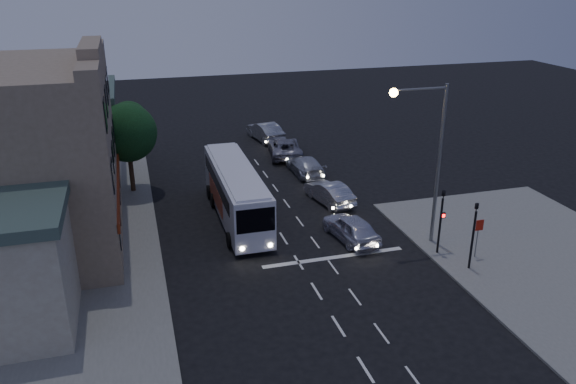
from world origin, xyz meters
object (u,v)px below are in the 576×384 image
object	(u,v)px
regulatory_sign	(478,232)
street_tree	(127,130)
traffic_signal_main	(441,214)
streetlight	(430,148)
car_sedan_c	(285,147)
car_suv	(351,228)
tour_bus	(236,191)
car_extra	(265,131)
car_sedan_a	(329,193)
traffic_signal_side	(474,228)
car_sedan_b	(305,165)

from	to	relation	value
regulatory_sign	street_tree	size ratio (longest dim) A/B	0.35
traffic_signal_main	streetlight	distance (m)	3.61
streetlight	car_sedan_c	bearing A→B (deg)	99.86
car_suv	tour_bus	bearing A→B (deg)	-48.20
tour_bus	regulatory_sign	distance (m)	14.37
car_extra	traffic_signal_main	xyz separation A→B (m)	(3.79, -24.20, 1.59)
car_sedan_c	street_tree	xyz separation A→B (m)	(-12.47, -4.91, 3.74)
car_sedan_a	traffic_signal_side	world-z (taller)	traffic_signal_side
car_suv	car_sedan_b	bearing A→B (deg)	-102.85
car_extra	car_suv	bearing A→B (deg)	79.51
tour_bus	regulatory_sign	size ratio (longest dim) A/B	5.00
traffic_signal_side	street_tree	size ratio (longest dim) A/B	0.66
tour_bus	car_sedan_c	distance (m)	13.04
car_sedan_c	car_extra	size ratio (longest dim) A/B	1.07
street_tree	car_extra	bearing A→B (deg)	39.65
car_sedan_a	traffic_signal_main	distance (m)	9.29
car_suv	traffic_signal_side	size ratio (longest dim) A/B	1.08
car_suv	streetlight	size ratio (longest dim) A/B	0.49
car_suv	street_tree	size ratio (longest dim) A/B	0.72
car_extra	tour_bus	bearing A→B (deg)	60.16
car_sedan_b	streetlight	bearing A→B (deg)	100.51
car_suv	regulatory_sign	size ratio (longest dim) A/B	2.02
car_sedan_b	street_tree	distance (m)	13.32
tour_bus	regulatory_sign	xyz separation A→B (m)	(11.35, -8.81, -0.22)
tour_bus	streetlight	bearing A→B (deg)	-33.97
car_extra	regulatory_sign	size ratio (longest dim) A/B	2.30
street_tree	streetlight	bearing A→B (deg)	-39.51
street_tree	traffic_signal_main	bearing A→B (deg)	-42.03
tour_bus	traffic_signal_side	world-z (taller)	traffic_signal_side
regulatory_sign	street_tree	world-z (taller)	street_tree
car_sedan_a	car_extra	xyz separation A→B (m)	(-0.58, 15.65, 0.11)
tour_bus	car_sedan_b	bearing A→B (deg)	45.29
car_extra	regulatory_sign	xyz separation A→B (m)	(5.49, -25.22, 0.76)
car_suv	car_sedan_b	xyz separation A→B (m)	(0.86, 11.41, -0.06)
traffic_signal_main	regulatory_sign	xyz separation A→B (m)	(1.70, -1.01, -0.82)
car_sedan_a	car_sedan_b	world-z (taller)	car_sedan_a
car_sedan_b	traffic_signal_side	xyz separation A→B (m)	(3.74, -16.41, 1.72)
car_suv	regulatory_sign	world-z (taller)	regulatory_sign
tour_bus	car_extra	xyz separation A→B (m)	(5.85, 16.41, -0.99)
street_tree	car_suv	bearing A→B (deg)	-43.30
car_sedan_b	street_tree	xyz separation A→B (m)	(-12.77, -0.18, 3.80)
tour_bus	car_sedan_a	distance (m)	6.57
streetlight	traffic_signal_main	bearing A→B (deg)	-79.80
tour_bus	car_sedan_b	distance (m)	9.44
car_sedan_a	car_sedan_b	distance (m)	5.88
traffic_signal_main	streetlight	world-z (taller)	streetlight
traffic_signal_main	traffic_signal_side	xyz separation A→B (m)	(0.70, -1.98, 0.00)
regulatory_sign	traffic_signal_main	bearing A→B (deg)	149.16
car_suv	regulatory_sign	bearing A→B (deg)	135.66
car_sedan_b	car_sedan_a	bearing A→B (deg)	86.68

